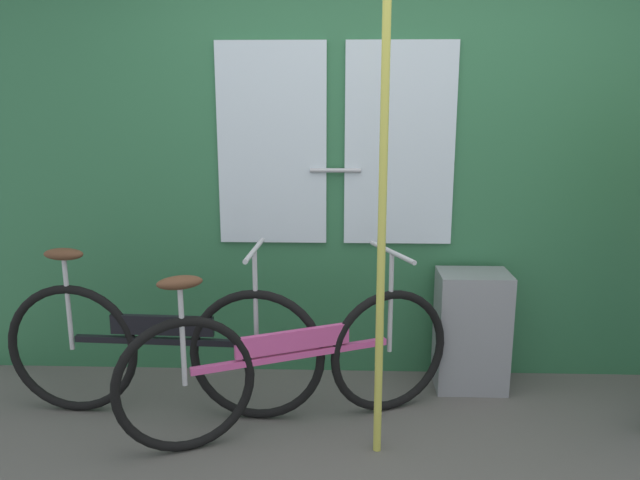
{
  "coord_description": "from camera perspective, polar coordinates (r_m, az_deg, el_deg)",
  "views": [
    {
      "loc": [
        -0.16,
        -2.24,
        1.59
      ],
      "look_at": [
        -0.27,
        0.76,
        0.9
      ],
      "focal_mm": 34.86,
      "sensor_mm": 36.0,
      "label": 1
    }
  ],
  "objects": [
    {
      "name": "handrail_pole",
      "position": [
        2.63,
        5.75,
        3.33
      ],
      "size": [
        0.04,
        0.04,
        2.31
      ],
      "primitive_type": "cylinder",
      "color": "#C6C14C",
      "rests_on": "ground_plane"
    },
    {
      "name": "bicycle_leaning_behind",
      "position": [
        3.26,
        -14.33,
        -9.54
      ],
      "size": [
        1.63,
        0.44,
        0.89
      ],
      "rotation": [
        0.0,
        0.0,
        -0.05
      ],
      "color": "black",
      "rests_on": "ground_plane"
    },
    {
      "name": "train_door_wall",
      "position": [
        3.5,
        4.63,
        6.9
      ],
      "size": [
        4.68,
        0.28,
        2.35
      ],
      "color": "#2D6B42",
      "rests_on": "ground_plane"
    },
    {
      "name": "trash_bin_by_wall",
      "position": [
        3.57,
        13.71,
        -8.07
      ],
      "size": [
        0.38,
        0.28,
        0.67
      ],
      "primitive_type": "cube",
      "color": "gray",
      "rests_on": "ground_plane"
    },
    {
      "name": "bicycle_near_door",
      "position": [
        3.04,
        -2.63,
        -11.15
      ],
      "size": [
        1.56,
        0.77,
        0.86
      ],
      "rotation": [
        0.0,
        0.0,
        0.41
      ],
      "color": "black",
      "rests_on": "ground_plane"
    }
  ]
}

